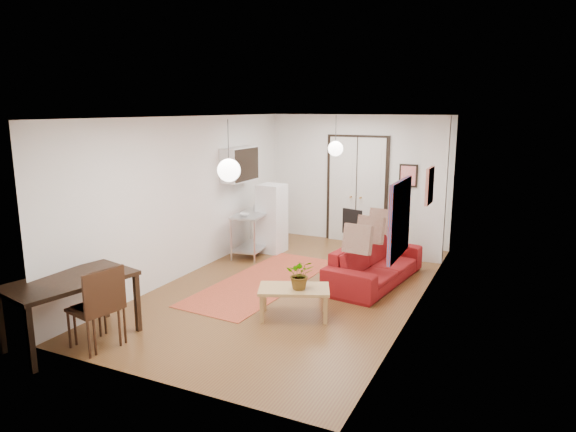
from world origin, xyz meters
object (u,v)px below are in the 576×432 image
at_px(sofa, 375,264).
at_px(black_side_chair, 359,226).
at_px(coffee_table, 294,292).
at_px(kitchen_counter, 252,228).
at_px(fridge, 272,218).
at_px(dining_table, 70,286).
at_px(dining_chair_far, 99,298).
at_px(dining_chair_near, 104,296).

relative_size(sofa, black_side_chair, 2.35).
height_order(coffee_table, black_side_chair, black_side_chair).
bearing_deg(kitchen_counter, fridge, 48.06).
relative_size(fridge, dining_table, 0.84).
height_order(kitchen_counter, dining_chair_far, dining_chair_far).
bearing_deg(dining_chair_near, fridge, -167.24).
height_order(dining_table, dining_chair_near, dining_chair_near).
xyz_separation_m(coffee_table, black_side_chair, (-0.19, 3.72, 0.19)).
distance_m(kitchen_counter, black_side_chair, 2.26).
relative_size(kitchen_counter, fridge, 0.84).
bearing_deg(black_side_chair, dining_chair_near, 88.24).
height_order(coffee_table, dining_chair_far, dining_chair_far).
relative_size(dining_chair_far, black_side_chair, 1.08).
xyz_separation_m(sofa, dining_chair_far, (-2.57, -3.90, 0.28)).
bearing_deg(coffee_table, dining_chair_near, -137.16).
bearing_deg(black_side_chair, coffee_table, 108.67).
distance_m(fridge, dining_chair_far, 4.91).
height_order(dining_table, black_side_chair, black_side_chair).
xyz_separation_m(sofa, kitchen_counter, (-2.83, 0.62, 0.23)).
bearing_deg(coffee_table, dining_table, -139.14).
height_order(coffee_table, dining_chair_near, dining_chair_near).
xyz_separation_m(dining_table, dining_chair_far, (0.38, 0.11, -0.15)).
height_order(sofa, dining_chair_far, dining_chair_far).
bearing_deg(dining_chair_near, dining_chair_far, 12.82).
distance_m(fridge, dining_chair_near, 4.82).
height_order(kitchen_counter, black_side_chair, black_side_chair).
xyz_separation_m(coffee_table, dining_chair_far, (-1.92, -1.88, 0.23)).
xyz_separation_m(coffee_table, kitchen_counter, (-2.18, 2.64, 0.18)).
height_order(dining_chair_near, dining_chair_far, same).
bearing_deg(fridge, black_side_chair, 25.06).
distance_m(sofa, black_side_chair, 1.91).
relative_size(sofa, dining_chair_near, 2.18).
bearing_deg(dining_chair_near, coffee_table, 145.66).
xyz_separation_m(fridge, dining_chair_far, (-0.00, -4.91, -0.10)).
bearing_deg(dining_chair_far, sofa, 159.43).
bearing_deg(kitchen_counter, dining_chair_far, -94.72).
xyz_separation_m(sofa, black_side_chair, (-0.84, 1.69, 0.24)).
bearing_deg(dining_chair_far, coffee_table, 147.15).
relative_size(sofa, kitchen_counter, 1.91).
distance_m(sofa, kitchen_counter, 2.91).
bearing_deg(dining_chair_far, kitchen_counter, -163.91).
bearing_deg(kitchen_counter, sofa, -20.36).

